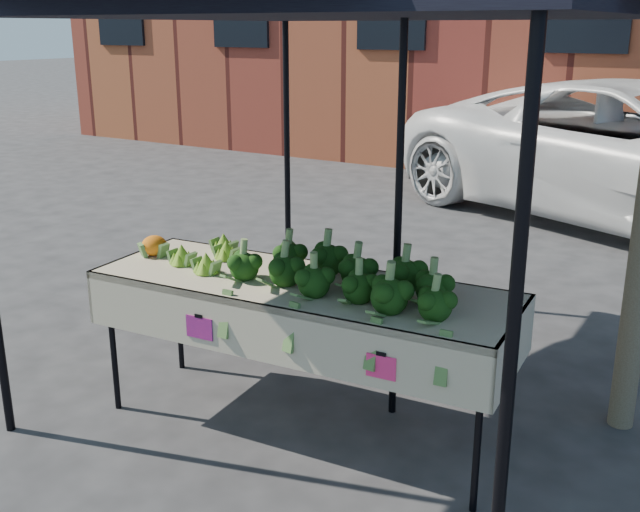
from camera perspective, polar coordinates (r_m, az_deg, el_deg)
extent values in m
plane|color=#29292C|center=(4.36, -1.34, -14.00)|extent=(90.00, 90.00, 0.00)
cube|color=#B9AD94|center=(4.29, -1.42, -7.71)|extent=(2.46, 0.99, 0.90)
cube|color=#F22D8C|center=(4.13, -9.31, -5.21)|extent=(0.17, 0.01, 0.12)
cube|color=#F12D72|center=(3.57, 3.85, -8.69)|extent=(0.17, 0.01, 0.12)
ellipsoid|color=black|center=(3.97, 2.04, -1.05)|extent=(1.34, 0.54, 0.23)
ellipsoid|color=#7FB32E|center=(4.50, -8.33, 0.65)|extent=(0.41, 0.55, 0.18)
ellipsoid|color=orange|center=(4.70, -12.60, 0.99)|extent=(0.18, 0.18, 0.16)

